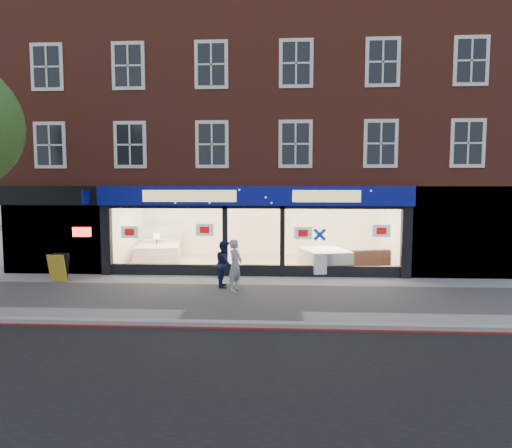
# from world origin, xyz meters

# --- Properties ---
(ground) EXTENTS (120.00, 120.00, 0.00)m
(ground) POSITION_xyz_m (0.00, 0.00, 0.00)
(ground) COLOR gray
(ground) RESTS_ON ground
(kerb_line) EXTENTS (60.00, 0.10, 0.01)m
(kerb_line) POSITION_xyz_m (0.00, -3.10, 0.01)
(kerb_line) COLOR #8C0A07
(kerb_line) RESTS_ON ground
(kerb_stone) EXTENTS (60.00, 0.25, 0.12)m
(kerb_stone) POSITION_xyz_m (0.00, -2.90, 0.06)
(kerb_stone) COLOR gray
(kerb_stone) RESTS_ON ground
(showroom_floor) EXTENTS (11.00, 4.50, 0.10)m
(showroom_floor) POSITION_xyz_m (0.00, 5.25, 0.05)
(showroom_floor) COLOR tan
(showroom_floor) RESTS_ON ground
(building) EXTENTS (19.00, 8.26, 10.30)m
(building) POSITION_xyz_m (-0.02, 6.93, 6.67)
(building) COLOR brown
(building) RESTS_ON ground
(display_bed) EXTENTS (2.30, 2.63, 1.32)m
(display_bed) POSITION_xyz_m (-4.32, 5.88, 0.47)
(display_bed) COLOR beige
(display_bed) RESTS_ON showroom_floor
(bedside_table) EXTENTS (0.59, 0.59, 0.55)m
(bedside_table) POSITION_xyz_m (-4.40, 5.90, 0.38)
(bedside_table) COLOR brown
(bedside_table) RESTS_ON showroom_floor
(mattress_stack) EXTENTS (2.01, 2.28, 0.76)m
(mattress_stack) POSITION_xyz_m (2.69, 4.00, 0.48)
(mattress_stack) COLOR white
(mattress_stack) RESTS_ON showroom_floor
(sofa) EXTENTS (2.28, 1.29, 0.63)m
(sofa) POSITION_xyz_m (4.59, 5.20, 0.41)
(sofa) COLOR black
(sofa) RESTS_ON showroom_floor
(a_board) EXTENTS (0.68, 0.48, 0.98)m
(a_board) POSITION_xyz_m (-6.70, 1.70, 0.49)
(a_board) COLOR gold
(a_board) RESTS_ON ground
(pedestrian_grey) EXTENTS (0.59, 0.70, 1.64)m
(pedestrian_grey) POSITION_xyz_m (-0.44, 0.68, 0.82)
(pedestrian_grey) COLOR #9B9EA2
(pedestrian_grey) RESTS_ON ground
(pedestrian_blue) EXTENTS (0.64, 0.79, 1.53)m
(pedestrian_blue) POSITION_xyz_m (-0.84, 1.24, 0.77)
(pedestrian_blue) COLOR #181A44
(pedestrian_blue) RESTS_ON ground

